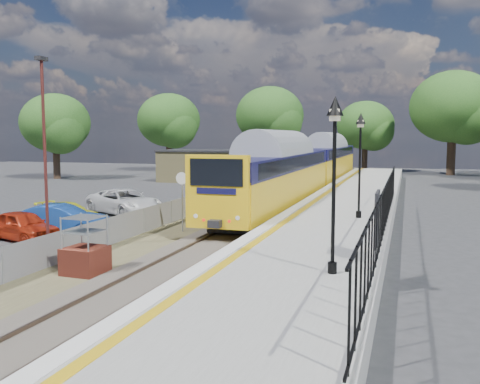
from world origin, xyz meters
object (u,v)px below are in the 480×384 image
at_px(victorian_lamp_north, 360,140).
at_px(car_blue, 61,220).
at_px(victorian_lamp_south, 335,144).
at_px(car_yellow, 69,213).
at_px(speed_sign, 182,192).
at_px(carpark_lamp, 44,143).
at_px(car_red, 23,226).
at_px(car_white, 125,202).
at_px(train, 308,164).
at_px(brick_plinth, 85,247).

xyz_separation_m(victorian_lamp_north, car_blue, (-12.89, -3.46, -3.59)).
relative_size(victorian_lamp_south, car_yellow, 1.26).
distance_m(speed_sign, car_blue, 5.59).
bearing_deg(carpark_lamp, car_red, 146.78).
xyz_separation_m(victorian_lamp_south, car_white, (-13.64, 13.22, -3.57)).
height_order(train, carpark_lamp, carpark_lamp).
relative_size(brick_plinth, car_blue, 0.45).
relative_size(victorian_lamp_south, car_blue, 1.07).
height_order(speed_sign, car_blue, speed_sign).
xyz_separation_m(car_blue, car_yellow, (-1.83, 3.15, -0.18)).
bearing_deg(car_blue, carpark_lamp, -164.27).
distance_m(victorian_lamp_south, carpark_lamp, 11.88).
relative_size(victorian_lamp_north, car_yellow, 1.26).
bearing_deg(brick_plinth, victorian_lamp_north, 49.51).
xyz_separation_m(victorian_lamp_south, carpark_lamp, (-11.39, 3.37, -0.08)).
bearing_deg(carpark_lamp, car_yellow, 119.18).
xyz_separation_m(carpark_lamp, car_blue, (-1.70, 3.16, -3.51)).
xyz_separation_m(victorian_lamp_north, carpark_lamp, (-11.19, -6.63, -0.08)).
distance_m(carpark_lamp, car_red, 4.67).
relative_size(victorian_lamp_north, speed_sign, 1.62).
relative_size(victorian_lamp_north, car_blue, 1.07).
bearing_deg(victorian_lamp_north, train, 107.58).
bearing_deg(train, car_red, -111.17).
xyz_separation_m(victorian_lamp_south, brick_plinth, (-8.04, 0.82, -3.36)).
xyz_separation_m(brick_plinth, car_red, (-5.87, 4.20, -0.29)).
height_order(speed_sign, carpark_lamp, carpark_lamp).
distance_m(brick_plinth, car_yellow, 11.23).
bearing_deg(carpark_lamp, brick_plinth, -37.26).
distance_m(train, car_white, 15.85).
bearing_deg(car_white, car_blue, -148.15).
relative_size(train, car_red, 10.75).
bearing_deg(train, carpark_lamp, -104.17).
relative_size(train, car_blue, 9.52).
distance_m(victorian_lamp_north, car_blue, 13.83).
distance_m(car_yellow, car_white, 3.77).
distance_m(speed_sign, carpark_lamp, 6.75).
bearing_deg(brick_plinth, car_white, 114.31).
bearing_deg(car_yellow, carpark_lamp, -141.51).
bearing_deg(car_blue, brick_plinth, -151.02).
height_order(train, car_white, train).
relative_size(car_red, car_white, 0.73).
distance_m(brick_plinth, car_white, 13.61).
xyz_separation_m(victorian_lamp_south, car_yellow, (-14.92, 9.68, -3.77)).
bearing_deg(car_blue, victorian_lamp_south, -129.03).
height_order(brick_plinth, car_red, brick_plinth).
height_order(speed_sign, car_white, speed_sign).
xyz_separation_m(victorian_lamp_south, car_blue, (-13.09, 6.54, -3.59)).
height_order(car_blue, car_white, car_white).
distance_m(speed_sign, car_yellow, 6.98).
xyz_separation_m(victorian_lamp_north, brick_plinth, (-7.84, -9.18, -3.36)).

